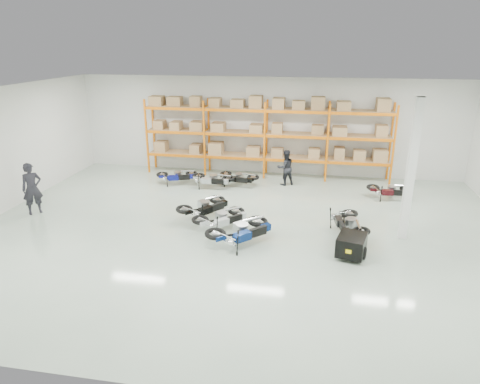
% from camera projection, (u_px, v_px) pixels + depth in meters
% --- Properties ---
extents(room, '(18.00, 18.00, 18.00)m').
position_uv_depth(room, '(242.00, 167.00, 13.54)').
color(room, '#ABBEAB').
rests_on(room, ground).
extents(pallet_rack, '(11.28, 0.98, 3.62)m').
position_uv_depth(pallet_rack, '(266.00, 128.00, 19.53)').
color(pallet_rack, orange).
rests_on(pallet_rack, ground).
extents(structural_column, '(0.25, 0.25, 4.50)m').
position_uv_depth(structural_column, '(411.00, 171.00, 13.15)').
color(structural_column, white).
rests_on(structural_column, ground).
extents(moto_blue_centre, '(2.06, 2.08, 1.27)m').
position_uv_depth(moto_blue_centre, '(242.00, 227.00, 13.21)').
color(moto_blue_centre, '#081E53').
rests_on(moto_blue_centre, ground).
extents(moto_silver_left, '(1.83, 1.80, 1.11)m').
position_uv_depth(moto_silver_left, '(222.00, 215.00, 14.32)').
color(moto_silver_left, silver).
rests_on(moto_silver_left, ground).
extents(moto_black_far_left, '(1.79, 1.94, 1.15)m').
position_uv_depth(moto_black_far_left, '(205.00, 203.00, 15.27)').
color(moto_black_far_left, black).
rests_on(moto_black_far_left, ground).
extents(moto_touring_right, '(1.16, 1.86, 1.12)m').
position_uv_depth(moto_touring_right, '(349.00, 219.00, 13.93)').
color(moto_touring_right, black).
rests_on(moto_touring_right, ground).
extents(trailer, '(0.98, 1.69, 0.68)m').
position_uv_depth(trailer, '(352.00, 245.00, 12.49)').
color(trailer, black).
rests_on(trailer, ground).
extents(moto_back_a, '(1.72, 1.22, 1.01)m').
position_uv_depth(moto_back_a, '(177.00, 173.00, 18.96)').
color(moto_back_a, navy).
rests_on(moto_back_a, ground).
extents(moto_back_b, '(1.69, 0.92, 1.06)m').
position_uv_depth(moto_back_b, '(212.00, 176.00, 18.45)').
color(moto_back_b, '#A8ADB1').
rests_on(moto_back_b, ground).
extents(moto_back_c, '(1.73, 1.15, 1.03)m').
position_uv_depth(moto_back_c, '(237.00, 175.00, 18.71)').
color(moto_back_c, black).
rests_on(moto_back_c, ground).
extents(moto_back_d, '(1.60, 0.85, 1.02)m').
position_uv_depth(moto_back_d, '(391.00, 188.00, 17.11)').
color(moto_back_d, '#390B10').
rests_on(moto_back_d, ground).
extents(person_left, '(0.81, 0.82, 1.91)m').
position_uv_depth(person_left, '(32.00, 189.00, 15.54)').
color(person_left, black).
rests_on(person_left, ground).
extents(person_back, '(0.95, 0.87, 1.57)m').
position_uv_depth(person_back, '(285.00, 168.00, 18.73)').
color(person_back, black).
rests_on(person_back, ground).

